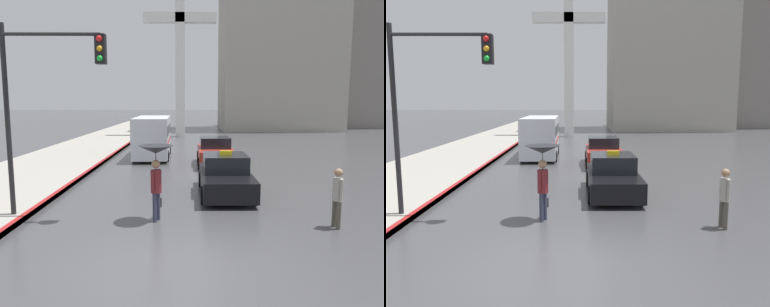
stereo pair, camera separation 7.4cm
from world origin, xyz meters
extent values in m
plane|color=#424244|center=(0.00, 0.00, 0.00)|extent=(300.00, 300.00, 0.00)
cube|color=black|center=(1.76, 6.24, 0.51)|extent=(1.80, 4.21, 0.69)
cube|color=black|center=(1.76, 6.45, 1.16)|extent=(1.58, 1.89, 0.63)
cylinder|color=black|center=(2.61, 4.93, 0.30)|extent=(0.20, 0.60, 0.60)
cylinder|color=black|center=(0.90, 4.93, 0.30)|extent=(0.20, 0.60, 0.60)
cylinder|color=black|center=(2.61, 7.54, 0.30)|extent=(0.20, 0.60, 0.60)
cylinder|color=black|center=(0.90, 7.54, 0.30)|extent=(0.20, 0.60, 0.60)
cube|color=yellow|center=(1.76, 6.24, 1.56)|extent=(0.44, 0.16, 0.16)
cube|color=#A52D23|center=(1.83, 12.69, 0.56)|extent=(1.80, 4.06, 0.79)
cube|color=black|center=(1.83, 12.90, 1.24)|extent=(1.58, 1.83, 0.57)
cylinder|color=black|center=(2.68, 11.44, 0.30)|extent=(0.20, 0.60, 0.60)
cylinder|color=black|center=(0.97, 11.44, 0.30)|extent=(0.20, 0.60, 0.60)
cylinder|color=black|center=(2.68, 13.95, 0.30)|extent=(0.20, 0.60, 0.60)
cylinder|color=black|center=(0.97, 13.95, 0.30)|extent=(0.20, 0.60, 0.60)
cube|color=silver|center=(-1.82, 15.69, 1.33)|extent=(2.10, 5.64, 2.32)
cube|color=black|center=(-1.82, 15.69, 1.74)|extent=(2.11, 5.20, 0.60)
cube|color=red|center=(-1.82, 15.69, 1.04)|extent=(2.12, 5.42, 0.14)
cylinder|color=black|center=(-0.84, 14.02, 0.32)|extent=(0.21, 0.63, 0.63)
cylinder|color=black|center=(-2.74, 13.99, 0.32)|extent=(0.21, 0.63, 0.63)
cylinder|color=black|center=(-0.90, 17.39, 0.32)|extent=(0.21, 0.63, 0.63)
cylinder|color=black|center=(-2.80, 17.35, 0.32)|extent=(0.21, 0.63, 0.63)
cylinder|color=#2D3347|center=(-0.58, 3.03, 0.42)|extent=(0.16, 0.16, 0.84)
cylinder|color=#2D3347|center=(-0.50, 3.24, 0.42)|extent=(0.16, 0.16, 0.84)
cylinder|color=maroon|center=(-0.54, 3.14, 1.17)|extent=(0.40, 0.40, 0.66)
sphere|color=#997051|center=(-0.54, 3.14, 1.67)|extent=(0.24, 0.24, 0.24)
cylinder|color=maroon|center=(-0.61, 2.96, 1.22)|extent=(0.09, 0.09, 0.56)
cylinder|color=maroon|center=(-0.47, 3.32, 1.22)|extent=(0.09, 0.09, 0.56)
cone|color=#232328|center=(-0.54, 3.14, 2.08)|extent=(1.00, 1.00, 0.23)
cylinder|color=black|center=(-0.54, 3.14, 1.74)|extent=(0.02, 0.02, 0.69)
cube|color=#262628|center=(-0.48, 3.41, 0.46)|extent=(0.16, 0.20, 0.28)
cylinder|color=#4C473D|center=(4.40, 2.59, 0.38)|extent=(0.14, 0.14, 0.77)
cylinder|color=#4C473D|center=(4.43, 2.37, 0.38)|extent=(0.14, 0.14, 0.77)
cylinder|color=gray|center=(4.41, 2.48, 1.07)|extent=(0.31, 0.31, 0.61)
sphere|color=#997051|center=(4.41, 2.48, 1.54)|extent=(0.22, 0.22, 0.22)
cylinder|color=gray|center=(4.39, 2.65, 1.12)|extent=(0.08, 0.08, 0.52)
cylinder|color=gray|center=(4.44, 2.31, 1.12)|extent=(0.08, 0.08, 0.52)
cylinder|color=black|center=(-4.70, 3.27, 2.78)|extent=(0.14, 0.14, 5.55)
cylinder|color=black|center=(-3.36, 3.27, 5.25)|extent=(2.68, 0.10, 0.10)
cube|color=black|center=(-2.02, 3.27, 4.85)|extent=(0.28, 0.28, 0.80)
sphere|color=red|center=(-2.02, 3.11, 5.11)|extent=(0.16, 0.16, 0.16)
sphere|color=orange|center=(-2.02, 3.11, 4.85)|extent=(0.16, 0.16, 0.16)
sphere|color=green|center=(-2.02, 3.11, 4.59)|extent=(0.16, 0.16, 0.16)
cube|color=white|center=(-0.41, 29.53, 7.84)|extent=(0.90, 0.90, 15.69)
cube|color=white|center=(-0.41, 29.53, 11.29)|extent=(6.90, 0.90, 0.90)
camera|label=1|loc=(0.39, -7.32, 3.42)|focal=35.00mm
camera|label=2|loc=(0.47, -7.32, 3.42)|focal=35.00mm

